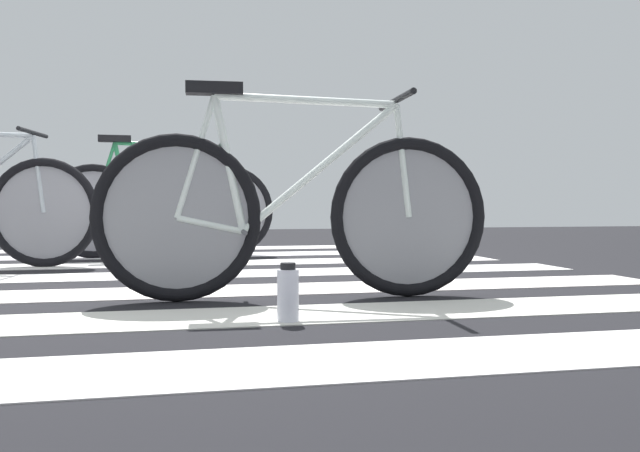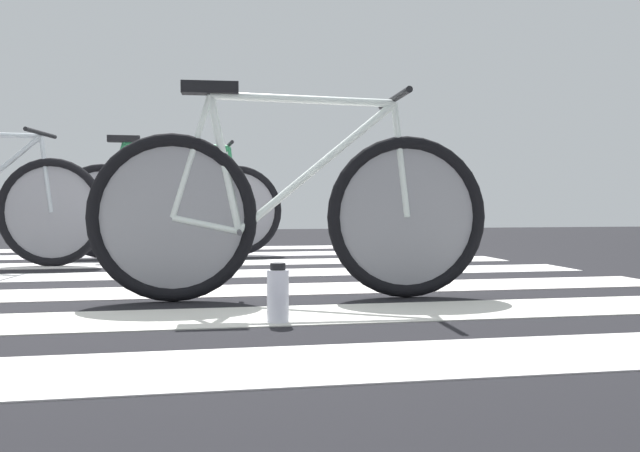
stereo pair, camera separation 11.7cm
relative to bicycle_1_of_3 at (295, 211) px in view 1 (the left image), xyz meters
The scene contains 5 objects.
ground 1.16m from the bicycle_1_of_3, 128.48° to the left, with size 18.00×14.00×0.02m.
crosswalk_markings 1.35m from the bicycle_1_of_3, 122.45° to the left, with size 5.39×5.00×0.00m.
bicycle_1_of_3 is the anchor object (origin of this frame).
bicycle_3_of_3 2.56m from the bicycle_1_of_3, 103.28° to the left, with size 1.74×0.52×0.93m.
water_bottle 0.64m from the bicycle_1_of_3, 102.96° to the right, with size 0.08×0.08×0.21m.
Camera 1 is at (0.14, -3.78, 0.44)m, focal length 38.33 mm.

